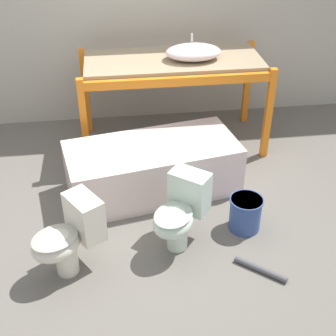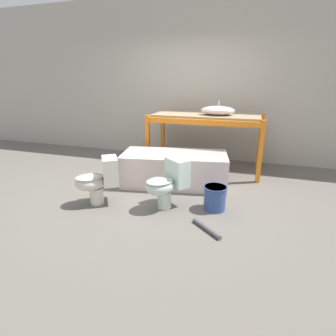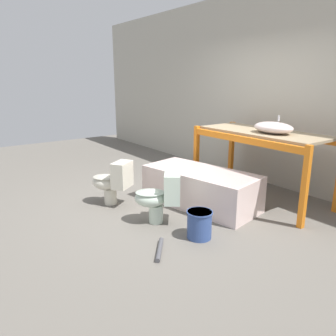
# 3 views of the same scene
# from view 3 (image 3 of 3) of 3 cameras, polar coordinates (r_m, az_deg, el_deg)

# --- Properties ---
(ground_plane) EXTENTS (12.00, 12.00, 0.00)m
(ground_plane) POSITION_cam_3_polar(r_m,az_deg,el_deg) (4.79, 1.35, -6.31)
(ground_plane) COLOR #666059
(warehouse_wall_rear) EXTENTS (10.80, 0.08, 3.20)m
(warehouse_wall_rear) POSITION_cam_3_polar(r_m,az_deg,el_deg) (5.85, 17.06, 13.06)
(warehouse_wall_rear) COLOR #B2AD9E
(warehouse_wall_rear) RESTS_ON ground_plane
(shelving_rack) EXTENTS (2.01, 0.90, 1.03)m
(shelving_rack) POSITION_cam_3_polar(r_m,az_deg,el_deg) (4.99, 16.12, 4.59)
(shelving_rack) COLOR orange
(shelving_rack) RESTS_ON ground_plane
(sink_basin) EXTENTS (0.59, 0.39, 0.24)m
(sink_basin) POSITION_cam_3_polar(r_m,az_deg,el_deg) (4.79, 17.87, 6.71)
(sink_basin) COLOR silver
(sink_basin) RESTS_ON shelving_rack
(bathtub_main) EXTENTS (1.76, 1.03, 0.51)m
(bathtub_main) POSITION_cam_3_polar(r_m,az_deg,el_deg) (4.70, 5.67, -2.99)
(bathtub_main) COLOR silver
(bathtub_main) RESTS_ON ground_plane
(toilet_near) EXTENTS (0.60, 0.64, 0.64)m
(toilet_near) POSITION_cam_3_polar(r_m,az_deg,el_deg) (4.08, -1.51, -4.87)
(toilet_near) COLOR silver
(toilet_near) RESTS_ON ground_plane
(toilet_far) EXTENTS (0.65, 0.58, 0.64)m
(toilet_far) POSITION_cam_3_polar(r_m,az_deg,el_deg) (4.74, -9.66, -2.21)
(toilet_far) COLOR silver
(toilet_far) RESTS_ON ground_plane
(bucket_white) EXTENTS (0.30, 0.30, 0.32)m
(bucket_white) POSITION_cam_3_polar(r_m,az_deg,el_deg) (3.79, 5.49, -9.67)
(bucket_white) COLOR #334C8C
(bucket_white) RESTS_ON ground_plane
(loose_pipe) EXTENTS (0.38, 0.33, 0.05)m
(loose_pipe) POSITION_cam_3_polar(r_m,az_deg,el_deg) (3.55, -1.47, -13.98)
(loose_pipe) COLOR #4C4C51
(loose_pipe) RESTS_ON ground_plane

